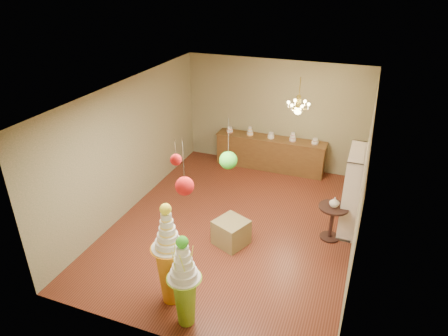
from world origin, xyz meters
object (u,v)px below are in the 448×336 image
(pedestal_green, at_px, (185,289))
(pedestal_orange, at_px, (170,265))
(sideboard, at_px, (270,153))
(round_table, at_px, (332,218))

(pedestal_green, height_order, pedestal_orange, pedestal_orange)
(pedestal_orange, distance_m, sideboard, 5.47)
(round_table, bearing_deg, pedestal_green, -121.00)
(pedestal_green, bearing_deg, pedestal_orange, 140.80)
(pedestal_orange, distance_m, round_table, 3.56)
(pedestal_green, distance_m, sideboard, 5.82)
(round_table, bearing_deg, sideboard, 126.75)
(pedestal_green, bearing_deg, sideboard, 91.90)
(pedestal_orange, height_order, sideboard, pedestal_orange)
(pedestal_orange, bearing_deg, round_table, 49.82)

